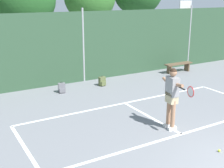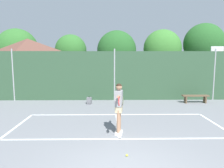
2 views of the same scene
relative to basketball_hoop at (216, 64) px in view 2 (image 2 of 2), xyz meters
name	(u,v)px [view 2 (image 2 of 2)]	position (x,y,z in m)	size (l,w,h in m)	color
court_markings	(124,167)	(-7.28, -9.67, -2.31)	(8.30, 11.10, 0.01)	white
chainlink_fence	(114,76)	(-7.28, -1.32, -0.72)	(26.09, 0.09, 3.32)	#2D4C33
basketball_hoop	(216,64)	(0.00, 0.00, 0.00)	(0.90, 0.67, 3.55)	yellow
clubhouse_building	(29,64)	(-14.43, 3.03, -0.07)	(6.22, 4.81, 4.33)	silver
treeline_backdrop	(117,48)	(-6.64, 10.09, 1.54)	(26.88, 4.35, 6.78)	brown
tennis_player	(119,104)	(-7.29, -7.38, -1.20)	(0.32, 1.44, 1.85)	silver
tennis_ball	(127,155)	(-7.15, -9.09, -2.28)	(0.07, 0.07, 0.07)	#CCE033
backpack_grey	(89,101)	(-8.82, -2.46, -2.12)	(0.31, 0.29, 0.46)	slate
backpack_olive	(121,101)	(-6.92, -2.43, -2.12)	(0.29, 0.26, 0.46)	#566038
courtside_bench	(195,97)	(-2.35, -2.28, -1.95)	(1.60, 0.36, 0.48)	brown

